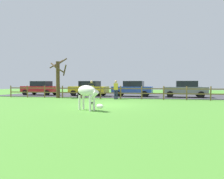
% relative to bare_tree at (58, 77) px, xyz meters
% --- Properties ---
extents(ground_plane, '(60.00, 60.00, 0.00)m').
position_rel_bare_tree_xyz_m(ground_plane, '(5.91, -5.06, -1.96)').
color(ground_plane, '#47842D').
extents(parking_asphalt, '(28.00, 7.40, 0.05)m').
position_rel_bare_tree_xyz_m(parking_asphalt, '(5.91, 4.24, -1.94)').
color(parking_asphalt, '#38383D').
rests_on(parking_asphalt, ground_plane).
extents(paddock_fence, '(20.46, 0.11, 1.15)m').
position_rel_bare_tree_xyz_m(paddock_fence, '(5.08, -0.06, -1.31)').
color(paddock_fence, brown).
rests_on(paddock_fence, ground_plane).
extents(bare_tree, '(1.92, 1.72, 3.82)m').
position_rel_bare_tree_xyz_m(bare_tree, '(0.00, 0.00, 0.00)').
color(bare_tree, '#513A23').
rests_on(bare_tree, ground_plane).
extents(zebra, '(1.77, 1.13, 1.41)m').
position_rel_bare_tree_xyz_m(zebra, '(5.62, -7.94, -1.04)').
color(zebra, white).
rests_on(zebra, ground_plane).
extents(crow_on_grass, '(0.22, 0.10, 0.20)m').
position_rel_bare_tree_xyz_m(crow_on_grass, '(4.97, -5.19, -1.84)').
color(crow_on_grass, black).
rests_on(crow_on_grass, ground_plane).
extents(parked_car_red, '(4.05, 1.98, 1.56)m').
position_rel_bare_tree_xyz_m(parked_car_red, '(-3.70, 3.05, -1.12)').
color(parked_car_red, red).
rests_on(parked_car_red, parking_asphalt).
extents(parked_car_grey, '(4.08, 2.05, 1.56)m').
position_rel_bare_tree_xyz_m(parked_car_grey, '(11.77, 2.70, -1.12)').
color(parked_car_grey, slate).
rests_on(parked_car_grey, parking_asphalt).
extents(parked_car_yellow, '(4.15, 2.20, 1.56)m').
position_rel_bare_tree_xyz_m(parked_car_yellow, '(2.12, 2.75, -1.12)').
color(parked_car_yellow, yellow).
rests_on(parked_car_yellow, parking_asphalt).
extents(parked_car_blue, '(4.12, 2.12, 1.56)m').
position_rel_bare_tree_xyz_m(parked_car_blue, '(6.73, 2.92, -1.12)').
color(parked_car_blue, '#2D4CAD').
rests_on(parked_car_blue, parking_asphalt).
extents(visitor_left_of_tree, '(0.38, 0.25, 1.64)m').
position_rel_bare_tree_xyz_m(visitor_left_of_tree, '(5.66, -0.52, -1.06)').
color(visitor_left_of_tree, '#232847').
rests_on(visitor_left_of_tree, ground_plane).
extents(visitor_right_of_tree, '(0.39, 0.28, 1.64)m').
position_rel_bare_tree_xyz_m(visitor_right_of_tree, '(3.51, -0.66, -1.06)').
color(visitor_right_of_tree, '#232847').
rests_on(visitor_right_of_tree, ground_plane).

